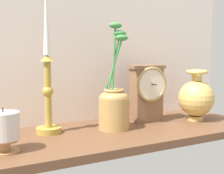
# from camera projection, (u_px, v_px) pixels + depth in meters

# --- Properties ---
(ground_plane) EXTENTS (1.00, 0.36, 0.02)m
(ground_plane) POSITION_uv_depth(u_px,v_px,m) (110.00, 134.00, 1.01)
(ground_plane) COLOR brown
(back_wall) EXTENTS (1.20, 0.02, 0.65)m
(back_wall) POSITION_uv_depth(u_px,v_px,m) (86.00, 30.00, 1.13)
(back_wall) COLOR silver
(back_wall) RESTS_ON ground_plane
(mantel_clock) EXTENTS (0.12, 0.09, 0.20)m
(mantel_clock) POSITION_uv_depth(u_px,v_px,m) (147.00, 92.00, 1.13)
(mantel_clock) COLOR brown
(mantel_clock) RESTS_ON ground_plane
(candlestick_tall_left) EXTENTS (0.08, 0.08, 0.45)m
(candlestick_tall_left) POSITION_uv_depth(u_px,v_px,m) (48.00, 82.00, 0.97)
(candlestick_tall_left) COLOR #AE9139
(candlestick_tall_left) RESTS_ON ground_plane
(brass_vase_bulbous) EXTENTS (0.13, 0.13, 0.18)m
(brass_vase_bulbous) POSITION_uv_depth(u_px,v_px,m) (196.00, 98.00, 1.15)
(brass_vase_bulbous) COLOR tan
(brass_vase_bulbous) RESTS_ON ground_plane
(brass_vase_jar) EXTENTS (0.10, 0.10, 0.34)m
(brass_vase_jar) POSITION_uv_depth(u_px,v_px,m) (114.00, 104.00, 1.02)
(brass_vase_jar) COLOR tan
(brass_vase_jar) RESTS_ON ground_plane
(pillar_candle_front) EXTENTS (0.08, 0.08, 0.11)m
(pillar_candle_front) POSITION_uv_depth(u_px,v_px,m) (4.00, 130.00, 0.80)
(pillar_candle_front) COLOR #B27F50
(pillar_candle_front) RESTS_ON ground_plane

